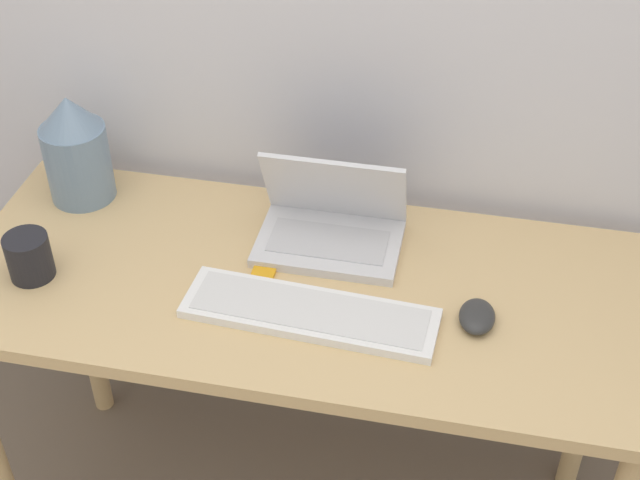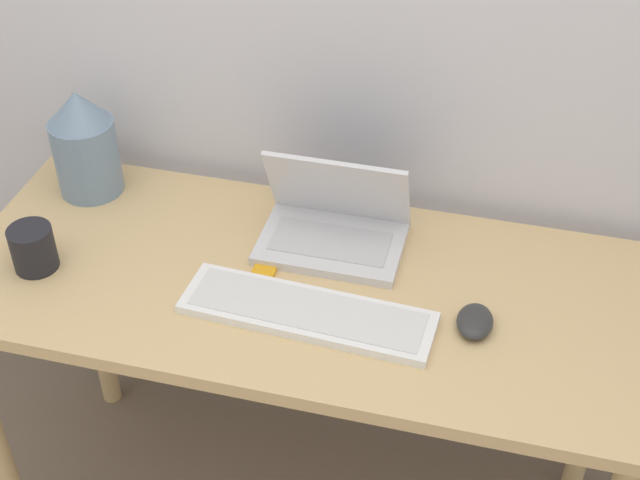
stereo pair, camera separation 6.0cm
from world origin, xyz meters
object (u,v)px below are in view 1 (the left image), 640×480
Objects in this scene: laptop at (331,223)px; mp3_player at (262,278)px; mouse at (477,316)px; keyboard at (310,313)px; mug at (29,257)px; vase at (76,149)px.

laptop is 4.47× the size of mp3_player.
keyboard is at bearing -171.11° from mouse.
mouse is (0.30, 0.05, 0.01)m from keyboard.
mug is at bearing -177.27° from mouse.
laptop is 1.19× the size of vase.
keyboard is 0.31m from mouse.
laptop reaches higher than mug.
mug is (0.01, -0.27, -0.07)m from vase.
mp3_player is at bearing -126.74° from laptop.
laptop is at bearing 149.47° from mouse.
mug is at bearing -157.92° from laptop.
vase is at bearing 92.28° from mug.
keyboard is at bearing -26.11° from vase.
laptop is at bearing -4.91° from vase.
laptop is at bearing 91.46° from keyboard.
vase is at bearing 165.17° from mouse.
mp3_player is at bearing 174.96° from mouse.
mp3_player is at bearing 10.00° from mug.
laptop is 0.60× the size of keyboard.
mug is at bearing 179.33° from keyboard.
laptop is 0.36m from mouse.
mouse is at bearing 2.73° from mug.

